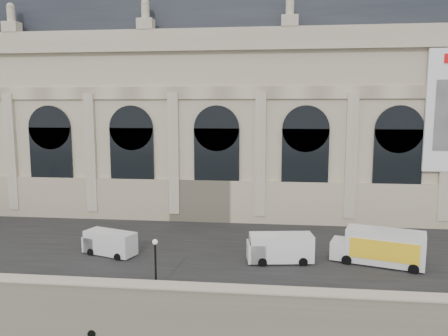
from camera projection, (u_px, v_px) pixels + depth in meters
The scene contains 8 objects.
quay at pixel (255, 220), 63.94m from camera, with size 160.00×70.00×6.00m, color gray.
street at pixel (247, 244), 42.85m from camera, with size 160.00×24.00×0.06m, color #2D2D2D.
parapet at pixel (235, 296), 29.58m from camera, with size 160.00×1.40×1.21m.
museum at pixel (211, 105), 58.27m from camera, with size 69.00×18.70×29.10m.
van_b at pixel (108, 243), 39.66m from camera, with size 5.28×3.34×2.20m.
van_c at pixel (277, 248), 37.66m from camera, with size 5.84×2.91×2.49m.
box_truck at pixel (379, 247), 37.09m from camera, with size 7.92×4.54×3.04m.
lamp_right at pixel (156, 265), 31.66m from camera, with size 0.40×0.40×3.90m.
Camera 1 is at (2.42, -27.44, 19.23)m, focal length 35.00 mm.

